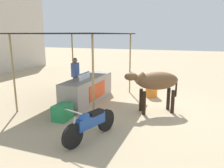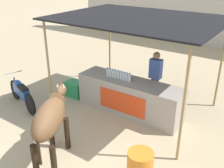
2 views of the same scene
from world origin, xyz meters
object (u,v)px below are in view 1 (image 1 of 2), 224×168
cooler_box (62,112)px  water_barrel (152,88)px  cow (156,82)px  vendor_behind_counter (76,77)px  stall_counter (88,90)px  motorcycle_parked (90,123)px

cooler_box → water_barrel: 4.07m
cooler_box → cow: size_ratio=0.34×
vendor_behind_counter → cow: bearing=-100.9°
stall_counter → water_barrel: size_ratio=4.19×
water_barrel → cow: cow is taller
cooler_box → cow: cow is taller
cooler_box → water_barrel: water_barrel is taller
cooler_box → vendor_behind_counter: bearing=20.1°
stall_counter → motorcycle_parked: size_ratio=1.72×
stall_counter → cooler_box: size_ratio=5.00×
vendor_behind_counter → water_barrel: bearing=-68.4°
water_barrel → cow: size_ratio=0.41×
stall_counter → water_barrel: (1.55, -2.19, -0.12)m
vendor_behind_counter → cow: vendor_behind_counter is taller
water_barrel → motorcycle_parked: 4.41m
stall_counter → vendor_behind_counter: 0.92m
vendor_behind_counter → cooler_box: size_ratio=2.75×
water_barrel → vendor_behind_counter: bearing=111.6°
vendor_behind_counter → motorcycle_parked: 3.90m
stall_counter → motorcycle_parked: 3.16m
motorcycle_parked → stall_counter: bearing=27.6°
cow → water_barrel: bearing=13.6°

